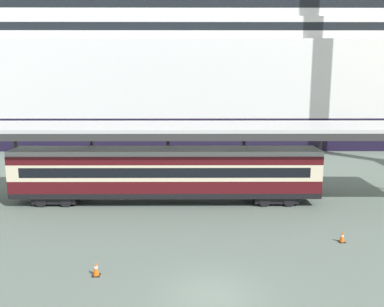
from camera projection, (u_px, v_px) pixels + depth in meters
name	position (u px, v px, depth m)	size (l,w,h in m)	color
ground_plane	(212.00, 295.00, 18.01)	(400.00, 400.00, 0.00)	#59675E
cruise_ship	(178.00, 55.00, 63.87)	(171.69, 27.40, 37.96)	black
platform_canopy	(166.00, 129.00, 30.74)	(43.48, 6.18, 5.82)	#BABABA
train_carriage	(166.00, 173.00, 30.90)	(22.60, 2.81, 4.11)	black
traffic_cone_near	(342.00, 237.00, 23.71)	(0.36, 0.36, 0.64)	black
traffic_cone_mid	(96.00, 268.00, 19.68)	(0.36, 0.36, 0.75)	black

